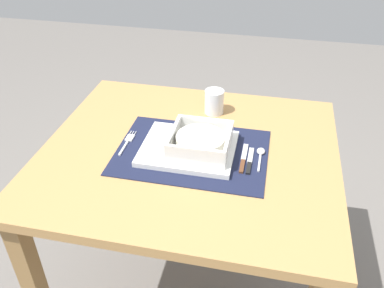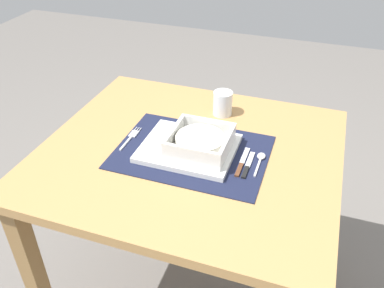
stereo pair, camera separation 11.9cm
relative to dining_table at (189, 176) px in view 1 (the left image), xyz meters
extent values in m
cube|color=#B2844C|center=(0.00, 0.00, 0.09)|extent=(0.88, 0.78, 0.03)
cube|color=olive|center=(-0.39, 0.34, -0.26)|extent=(0.05, 0.05, 0.67)
cube|color=olive|center=(0.39, 0.34, -0.26)|extent=(0.05, 0.05, 0.67)
cube|color=#191E38|center=(0.01, -0.01, 0.10)|extent=(0.44, 0.32, 0.00)
cube|color=white|center=(0.00, -0.01, 0.11)|extent=(0.27, 0.22, 0.02)
cube|color=white|center=(0.04, -0.02, 0.13)|extent=(0.17, 0.17, 0.01)
cube|color=white|center=(-0.04, -0.02, 0.15)|extent=(0.01, 0.17, 0.05)
cube|color=white|center=(0.12, -0.02, 0.15)|extent=(0.01, 0.17, 0.05)
cube|color=white|center=(0.04, -0.10, 0.15)|extent=(0.15, 0.01, 0.05)
cube|color=white|center=(0.04, 0.07, 0.15)|extent=(0.15, 0.01, 0.05)
cylinder|color=silver|center=(0.04, -0.02, 0.15)|extent=(0.14, 0.14, 0.03)
cube|color=silver|center=(-0.19, -0.04, 0.11)|extent=(0.01, 0.08, 0.00)
cube|color=silver|center=(-0.19, 0.01, 0.11)|extent=(0.02, 0.04, 0.00)
cylinder|color=silver|center=(-0.20, 0.04, 0.11)|extent=(0.00, 0.02, 0.00)
cylinder|color=silver|center=(-0.19, 0.04, 0.11)|extent=(0.00, 0.02, 0.00)
cylinder|color=silver|center=(-0.18, 0.04, 0.11)|extent=(0.00, 0.02, 0.00)
cube|color=silver|center=(0.21, -0.03, 0.11)|extent=(0.01, 0.08, 0.00)
ellipsoid|color=silver|center=(0.21, 0.02, 0.11)|extent=(0.02, 0.03, 0.01)
cube|color=black|center=(0.18, -0.06, 0.11)|extent=(0.01, 0.05, 0.01)
cube|color=silver|center=(0.18, 0.00, 0.11)|extent=(0.01, 0.08, 0.00)
cube|color=#59331E|center=(0.16, -0.06, 0.11)|extent=(0.01, 0.06, 0.01)
cube|color=silver|center=(0.16, 0.01, 0.11)|extent=(0.01, 0.08, 0.00)
cylinder|color=white|center=(0.04, 0.23, 0.14)|extent=(0.07, 0.07, 0.08)
cylinder|color=#338C3F|center=(0.04, 0.23, 0.13)|extent=(0.05, 0.05, 0.06)
camera|label=1|loc=(0.22, -0.97, 0.81)|focal=38.07mm
camera|label=2|loc=(0.33, -0.94, 0.81)|focal=38.07mm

